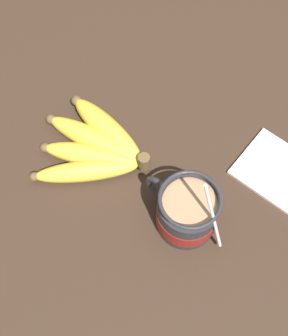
{
  "coord_description": "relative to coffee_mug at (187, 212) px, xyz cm",
  "views": [
    {
      "loc": [
        -22.15,
        22.98,
        73.85
      ],
      "look_at": [
        0.14,
        -2.62,
        7.41
      ],
      "focal_mm": 50.0,
      "sensor_mm": 36.0,
      "label": 1
    }
  ],
  "objects": [
    {
      "name": "table",
      "position": [
        9.72,
        1.24,
        -5.7
      ],
      "size": [
        124.09,
        124.09,
        3.3
      ],
      "color": "#332319",
      "rests_on": "ground"
    },
    {
      "name": "banana_bunch",
      "position": [
        19.48,
        0.12,
        -2.11
      ],
      "size": [
        19.89,
        18.42,
        4.32
      ],
      "color": "brown",
      "rests_on": "table"
    },
    {
      "name": "napkin",
      "position": [
        -7.71,
        -17.21,
        -3.75
      ],
      "size": [
        16.21,
        11.59,
        0.6
      ],
      "color": "white",
      "rests_on": "table"
    },
    {
      "name": "coffee_mug",
      "position": [
        0.0,
        0.0,
        0.0
      ],
      "size": [
        15.1,
        9.56,
        16.33
      ],
      "color": "#28282D",
      "rests_on": "table"
    }
  ]
}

